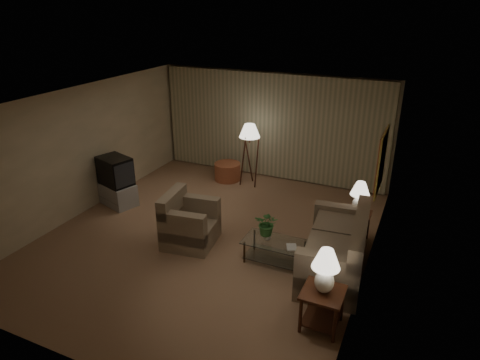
% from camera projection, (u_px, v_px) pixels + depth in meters
% --- Properties ---
extents(ground, '(7.00, 7.00, 0.00)m').
position_uv_depth(ground, '(209.00, 236.00, 8.44)').
color(ground, '#8A6B4C').
rests_on(ground, ground).
extents(room_shell, '(6.04, 7.02, 2.72)m').
position_uv_depth(room_shell, '(241.00, 131.00, 9.01)').
color(room_shell, beige).
rests_on(room_shell, ground).
extents(sofa, '(2.12, 1.33, 0.86)m').
position_uv_depth(sofa, '(334.00, 251.00, 7.15)').
color(sofa, gray).
rests_on(sofa, ground).
extents(armchair, '(1.20, 1.16, 0.80)m').
position_uv_depth(armchair, '(190.00, 224.00, 8.06)').
color(armchair, gray).
rests_on(armchair, ground).
extents(side_table_near, '(0.57, 0.57, 0.60)m').
position_uv_depth(side_table_near, '(322.00, 302.00, 5.96)').
color(side_table_near, '#37190F').
rests_on(side_table_near, ground).
extents(side_table_far, '(0.51, 0.42, 0.60)m').
position_uv_depth(side_table_far, '(356.00, 222.00, 8.15)').
color(side_table_far, '#37190F').
rests_on(side_table_far, ground).
extents(table_lamp_near, '(0.39, 0.39, 0.67)m').
position_uv_depth(table_lamp_near, '(326.00, 267.00, 5.74)').
color(table_lamp_near, white).
rests_on(table_lamp_near, side_table_near).
extents(table_lamp_far, '(0.36, 0.36, 0.62)m').
position_uv_depth(table_lamp_far, '(360.00, 195.00, 7.93)').
color(table_lamp_far, white).
rests_on(table_lamp_far, side_table_far).
extents(coffee_table, '(1.10, 0.60, 0.41)m').
position_uv_depth(coffee_table, '(275.00, 248.00, 7.51)').
color(coffee_table, silver).
rests_on(coffee_table, ground).
extents(tv_cabinet, '(1.16, 1.03, 0.50)m').
position_uv_depth(tv_cabinet, '(118.00, 194.00, 9.67)').
color(tv_cabinet, '#959597').
rests_on(tv_cabinet, ground).
extents(crt_tv, '(1.04, 0.95, 0.63)m').
position_uv_depth(crt_tv, '(115.00, 171.00, 9.45)').
color(crt_tv, black).
rests_on(crt_tv, tv_cabinet).
extents(floor_lamp, '(0.51, 0.51, 1.56)m').
position_uv_depth(floor_lamp, '(249.00, 154.00, 10.47)').
color(floor_lamp, '#37190F').
rests_on(floor_lamp, ground).
extents(ottoman, '(0.79, 0.79, 0.45)m').
position_uv_depth(ottoman, '(227.00, 171.00, 10.99)').
color(ottoman, '#AE5B3B').
rests_on(ottoman, ground).
extents(vase, '(0.17, 0.17, 0.15)m').
position_uv_depth(vase, '(267.00, 236.00, 7.48)').
color(vase, white).
rests_on(vase, coffee_table).
extents(flowers, '(0.44, 0.39, 0.45)m').
position_uv_depth(flowers, '(267.00, 221.00, 7.36)').
color(flowers, '#347534').
rests_on(flowers, vase).
extents(book, '(0.25, 0.28, 0.02)m').
position_uv_depth(book, '(287.00, 247.00, 7.27)').
color(book, olive).
rests_on(book, coffee_table).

